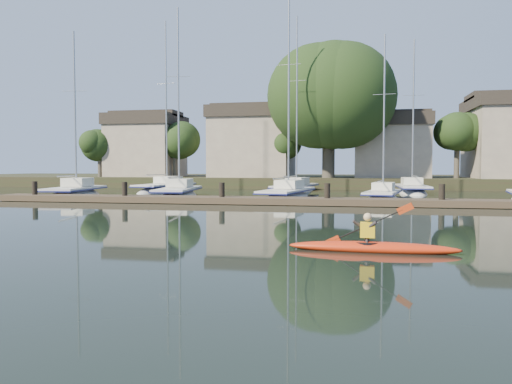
% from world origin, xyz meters
% --- Properties ---
extents(ground, '(160.00, 160.00, 0.00)m').
position_xyz_m(ground, '(0.00, 0.00, 0.00)').
color(ground, black).
rests_on(ground, ground).
extents(kayak, '(4.26, 0.95, 1.36)m').
position_xyz_m(kayak, '(4.90, -0.90, 0.16)').
color(kayak, red).
rests_on(kayak, ground).
extents(dock, '(34.00, 2.00, 1.80)m').
position_xyz_m(dock, '(0.00, 14.00, 0.20)').
color(dock, '#4F3C2D').
rests_on(dock, ground).
extents(sailboat_0, '(3.46, 8.42, 12.96)m').
position_xyz_m(sailboat_0, '(-14.84, 18.29, -0.21)').
color(sailboat_0, silver).
rests_on(sailboat_0, ground).
extents(sailboat_1, '(3.33, 9.02, 14.40)m').
position_xyz_m(sailboat_1, '(-7.54, 19.28, -0.20)').
color(sailboat_1, silver).
rests_on(sailboat_1, ground).
extents(sailboat_2, '(3.41, 9.38, 15.18)m').
position_xyz_m(sailboat_2, '(0.12, 19.10, -0.19)').
color(sailboat_2, silver).
rests_on(sailboat_2, ground).
extents(sailboat_3, '(3.11, 7.47, 11.69)m').
position_xyz_m(sailboat_3, '(6.25, 19.21, -0.17)').
color(sailboat_3, silver).
rests_on(sailboat_3, ground).
extents(sailboat_5, '(3.24, 9.67, 15.69)m').
position_xyz_m(sailboat_5, '(-11.29, 26.42, -0.20)').
color(sailboat_5, silver).
rests_on(sailboat_5, ground).
extents(sailboat_6, '(3.63, 10.11, 15.75)m').
position_xyz_m(sailboat_6, '(-0.31, 27.57, -0.18)').
color(sailboat_6, silver).
rests_on(sailboat_6, ground).
extents(sailboat_7, '(2.24, 8.30, 13.36)m').
position_xyz_m(sailboat_7, '(8.96, 27.17, -0.20)').
color(sailboat_7, silver).
rests_on(sailboat_7, ground).
extents(shore, '(90.00, 25.25, 12.75)m').
position_xyz_m(shore, '(1.61, 40.29, 3.23)').
color(shore, '#253219').
rests_on(shore, ground).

